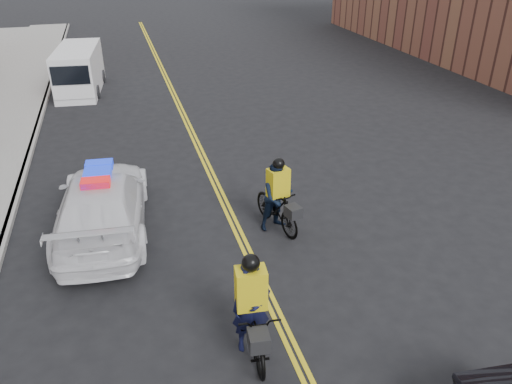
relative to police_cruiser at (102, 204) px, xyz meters
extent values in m
plane|color=black|center=(3.42, -3.40, -0.81)|extent=(120.00, 120.00, 0.00)
cube|color=yellow|center=(3.34, 4.60, -0.81)|extent=(0.10, 60.00, 0.01)
cube|color=yellow|center=(3.50, 4.60, -0.81)|extent=(0.10, 60.00, 0.01)
cube|color=gray|center=(-2.58, 4.60, -0.74)|extent=(0.20, 60.00, 0.15)
imported|color=white|center=(0.00, 0.00, -0.01)|extent=(2.72, 5.74, 1.62)
cube|color=#0C26CC|center=(0.00, 0.00, 0.88)|extent=(0.80, 1.53, 0.16)
cube|color=white|center=(-0.95, 14.00, 0.25)|extent=(2.32, 5.14, 2.12)
cube|color=white|center=(-1.16, 11.84, 0.06)|extent=(1.86, 0.91, 1.11)
cube|color=black|center=(-1.20, 11.47, 0.62)|extent=(1.66, 0.25, 0.83)
cylinder|color=black|center=(-1.97, 12.62, -0.49)|extent=(0.29, 0.67, 0.65)
cylinder|color=black|center=(-0.22, 12.45, -0.49)|extent=(0.29, 0.67, 0.65)
cylinder|color=black|center=(-1.68, 15.56, -0.49)|extent=(0.29, 0.67, 0.65)
cylinder|color=black|center=(0.06, 15.39, -0.49)|extent=(0.29, 0.67, 0.65)
imported|color=black|center=(2.66, -5.21, -0.24)|extent=(0.97, 2.27, 1.16)
imported|color=black|center=(2.66, -5.21, 0.18)|extent=(0.77, 0.54, 1.99)
cube|color=yellow|center=(2.66, -5.21, 0.62)|extent=(0.60, 0.44, 0.83)
sphere|color=black|center=(2.66, -5.21, 1.18)|extent=(0.33, 0.33, 0.33)
cube|color=black|center=(2.59, -5.97, 0.08)|extent=(0.40, 0.44, 0.31)
imported|color=black|center=(4.51, -1.14, -0.20)|extent=(1.07, 2.12, 1.23)
imported|color=black|center=(4.51, -1.14, 0.13)|extent=(1.07, 0.93, 1.90)
cube|color=yellow|center=(4.51, -1.14, 0.55)|extent=(0.62, 0.49, 0.80)
sphere|color=black|center=(4.51, -1.14, 1.09)|extent=(0.32, 0.32, 0.32)
cube|color=black|center=(4.70, -1.85, 0.04)|extent=(0.43, 0.47, 0.29)
camera|label=1|loc=(0.78, -12.20, 6.43)|focal=35.00mm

